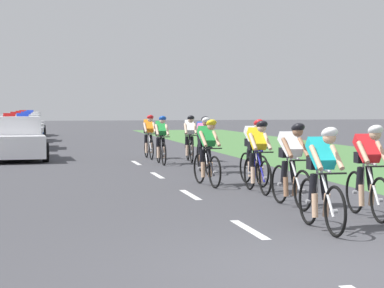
{
  "coord_description": "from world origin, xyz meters",
  "views": [
    {
      "loc": [
        -3.0,
        -6.83,
        1.82
      ],
      "look_at": [
        -0.17,
        5.69,
        1.1
      ],
      "focal_mm": 62.94,
      "sensor_mm": 36.0,
      "label": 1
    }
  ],
  "objects_px": {
    "cyclist_ninth": "(190,138)",
    "police_car_second": "(21,133)",
    "cyclist_second": "(368,170)",
    "cyclist_third": "(291,164)",
    "cyclist_fifth": "(207,152)",
    "cyclist_eighth": "(203,141)",
    "police_car_nearest": "(16,140)",
    "cyclist_lead": "(322,177)",
    "cyclist_tenth": "(161,139)",
    "cyclist_fourth": "(258,156)",
    "police_car_third": "(24,128)",
    "police_car_furthest": "(27,125)",
    "cyclist_sixth": "(254,151)",
    "cyclist_eleventh": "(149,136)",
    "cyclist_seventh": "(204,144)"
  },
  "relations": [
    {
      "from": "cyclist_second",
      "to": "cyclist_fifth",
      "type": "distance_m",
      "value": 5.12
    },
    {
      "from": "cyclist_tenth",
      "to": "cyclist_fifth",
      "type": "bearing_deg",
      "value": -89.82
    },
    {
      "from": "cyclist_lead",
      "to": "cyclist_fifth",
      "type": "bearing_deg",
      "value": 92.73
    },
    {
      "from": "cyclist_eighth",
      "to": "police_car_second",
      "type": "relative_size",
      "value": 0.39
    },
    {
      "from": "cyclist_seventh",
      "to": "police_car_nearest",
      "type": "bearing_deg",
      "value": 130.71
    },
    {
      "from": "cyclist_lead",
      "to": "cyclist_eighth",
      "type": "height_order",
      "value": "same"
    },
    {
      "from": "cyclist_ninth",
      "to": "police_car_second",
      "type": "height_order",
      "value": "police_car_second"
    },
    {
      "from": "cyclist_sixth",
      "to": "police_car_nearest",
      "type": "bearing_deg",
      "value": 122.11
    },
    {
      "from": "cyclist_fifth",
      "to": "cyclist_sixth",
      "type": "relative_size",
      "value": 1.0
    },
    {
      "from": "cyclist_fifth",
      "to": "police_car_furthest",
      "type": "bearing_deg",
      "value": 99.23
    },
    {
      "from": "police_car_second",
      "to": "cyclist_second",
      "type": "bearing_deg",
      "value": -73.17
    },
    {
      "from": "cyclist_fourth",
      "to": "police_car_third",
      "type": "relative_size",
      "value": 0.38
    },
    {
      "from": "cyclist_third",
      "to": "cyclist_eleventh",
      "type": "distance_m",
      "value": 11.77
    },
    {
      "from": "cyclist_eighth",
      "to": "police_car_furthest",
      "type": "distance_m",
      "value": 23.86
    },
    {
      "from": "cyclist_fifth",
      "to": "cyclist_eleventh",
      "type": "relative_size",
      "value": 1.0
    },
    {
      "from": "cyclist_third",
      "to": "cyclist_seventh",
      "type": "distance_m",
      "value": 6.39
    },
    {
      "from": "cyclist_fourth",
      "to": "cyclist_sixth",
      "type": "relative_size",
      "value": 1.0
    },
    {
      "from": "cyclist_sixth",
      "to": "cyclist_eleventh",
      "type": "bearing_deg",
      "value": 97.73
    },
    {
      "from": "cyclist_lead",
      "to": "police_car_second",
      "type": "bearing_deg",
      "value": 103.08
    },
    {
      "from": "cyclist_fourth",
      "to": "police_car_nearest",
      "type": "relative_size",
      "value": 0.38
    },
    {
      "from": "cyclist_third",
      "to": "police_car_nearest",
      "type": "relative_size",
      "value": 0.38
    },
    {
      "from": "cyclist_lead",
      "to": "cyclist_tenth",
      "type": "bearing_deg",
      "value": 91.45
    },
    {
      "from": "cyclist_fourth",
      "to": "cyclist_tenth",
      "type": "bearing_deg",
      "value": 95.91
    },
    {
      "from": "cyclist_ninth",
      "to": "police_car_second",
      "type": "xyz_separation_m",
      "value": [
        -5.61,
        8.2,
        -0.11
      ]
    },
    {
      "from": "police_car_third",
      "to": "police_car_furthest",
      "type": "bearing_deg",
      "value": 90.0
    },
    {
      "from": "cyclist_second",
      "to": "cyclist_third",
      "type": "distance_m",
      "value": 1.6
    },
    {
      "from": "cyclist_sixth",
      "to": "cyclist_eleventh",
      "type": "height_order",
      "value": "same"
    },
    {
      "from": "cyclist_seventh",
      "to": "police_car_second",
      "type": "relative_size",
      "value": 0.39
    },
    {
      "from": "cyclist_fifth",
      "to": "police_car_furthest",
      "type": "distance_m",
      "value": 28.23
    },
    {
      "from": "cyclist_fifth",
      "to": "cyclist_eighth",
      "type": "relative_size",
      "value": 1.0
    },
    {
      "from": "cyclist_fourth",
      "to": "cyclist_seventh",
      "type": "relative_size",
      "value": 1.0
    },
    {
      "from": "cyclist_eighth",
      "to": "cyclist_ninth",
      "type": "xyz_separation_m",
      "value": [
        0.04,
        2.02,
        0.0
      ]
    },
    {
      "from": "cyclist_second",
      "to": "cyclist_eighth",
      "type": "xyz_separation_m",
      "value": [
        -0.42,
        9.57,
        0.0
      ]
    },
    {
      "from": "cyclist_seventh",
      "to": "police_car_third",
      "type": "distance_m",
      "value": 19.21
    },
    {
      "from": "cyclist_lead",
      "to": "police_car_nearest",
      "type": "bearing_deg",
      "value": 108.14
    },
    {
      "from": "cyclist_ninth",
      "to": "cyclist_tenth",
      "type": "relative_size",
      "value": 1.0
    },
    {
      "from": "cyclist_sixth",
      "to": "police_car_second",
      "type": "distance_m",
      "value": 15.99
    },
    {
      "from": "cyclist_third",
      "to": "cyclist_fourth",
      "type": "relative_size",
      "value": 1.0
    },
    {
      "from": "cyclist_fourth",
      "to": "cyclist_ninth",
      "type": "distance_m",
      "value": 8.11
    },
    {
      "from": "cyclist_second",
      "to": "cyclist_ninth",
      "type": "distance_m",
      "value": 11.6
    },
    {
      "from": "police_car_third",
      "to": "cyclist_eleventh",
      "type": "bearing_deg",
      "value": -71.12
    },
    {
      "from": "cyclist_lead",
      "to": "cyclist_fifth",
      "type": "height_order",
      "value": "same"
    },
    {
      "from": "cyclist_third",
      "to": "police_car_nearest",
      "type": "xyz_separation_m",
      "value": [
        -5.21,
        12.38,
        -0.11
      ]
    },
    {
      "from": "cyclist_second",
      "to": "cyclist_eighth",
      "type": "bearing_deg",
      "value": 92.52
    },
    {
      "from": "cyclist_lead",
      "to": "police_car_nearest",
      "type": "distance_m",
      "value": 15.42
    },
    {
      "from": "cyclist_tenth",
      "to": "police_car_nearest",
      "type": "xyz_separation_m",
      "value": [
        -4.51,
        2.99,
        -0.11
      ]
    },
    {
      "from": "cyclist_seventh",
      "to": "cyclist_tenth",
      "type": "height_order",
      "value": "same"
    },
    {
      "from": "cyclist_eleventh",
      "to": "police_car_nearest",
      "type": "xyz_separation_m",
      "value": [
        -4.49,
        0.64,
        -0.11
      ]
    },
    {
      "from": "cyclist_third",
      "to": "cyclist_fourth",
      "type": "xyz_separation_m",
      "value": [
        0.05,
        2.09,
        0.0
      ]
    },
    {
      "from": "cyclist_lead",
      "to": "cyclist_third",
      "type": "height_order",
      "value": "same"
    }
  ]
}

